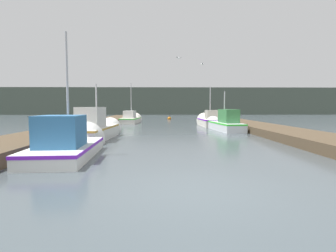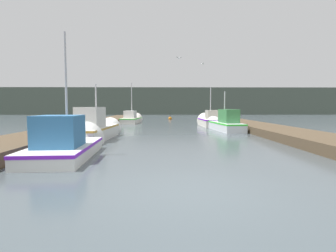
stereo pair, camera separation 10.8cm
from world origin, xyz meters
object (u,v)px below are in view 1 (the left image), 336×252
fishing_boat_4 (132,119)px  seagull_1 (202,64)px  fishing_boat_3 (209,121)px  channel_buoy (169,118)px  fishing_boat_1 (97,129)px  seagull_lead (179,58)px  fishing_boat_0 (72,143)px  fishing_boat_2 (224,123)px  mooring_piling_1 (127,116)px  mooring_piling_0 (77,130)px

fishing_boat_4 → seagull_1: (6.94, -5.41, 5.12)m
fishing_boat_3 → channel_buoy: fishing_boat_3 is taller
fishing_boat_1 → channel_buoy: size_ratio=6.00×
fishing_boat_1 → channel_buoy: (4.57, 21.79, -0.41)m
channel_buoy → seagull_lead: (0.44, -13.43, 5.83)m
fishing_boat_0 → channel_buoy: fishing_boat_0 is taller
seagull_lead → seagull_1: size_ratio=0.95×
fishing_boat_2 → mooring_piling_1: fishing_boat_2 is taller
fishing_boat_4 → channel_buoy: bearing=62.4°
fishing_boat_1 → mooring_piling_0: bearing=-156.4°
fishing_boat_1 → mooring_piling_1: (-0.85, 18.93, 0.05)m
fishing_boat_4 → channel_buoy: fishing_boat_4 is taller
mooring_piling_0 → seagull_1: (8.17, 9.39, 5.05)m
fishing_boat_2 → mooring_piling_1: size_ratio=4.86×
mooring_piling_1 → channel_buoy: bearing=27.9°
fishing_boat_2 → fishing_boat_3: 4.61m
seagull_lead → channel_buoy: bearing=57.7°
seagull_1 → fishing_boat_4: bearing=51.4°
mooring_piling_0 → seagull_lead: (6.01, 8.74, 5.47)m
mooring_piling_0 → channel_buoy: bearing=75.9°
channel_buoy → fishing_boat_1: bearing=-101.8°
fishing_boat_1 → fishing_boat_3: bearing=53.5°
fishing_boat_3 → channel_buoy: size_ratio=5.12×
fishing_boat_3 → mooring_piling_0: fishing_boat_3 is taller
mooring_piling_0 → channel_buoy: 22.87m
fishing_boat_3 → seagull_lead: seagull_lead is taller
seagull_1 → fishing_boat_2: bearing=-165.0°
fishing_boat_1 → fishing_boat_2: (8.24, 5.16, -0.04)m
fishing_boat_3 → fishing_boat_4: bearing=147.1°
mooring_piling_1 → seagull_1: size_ratio=2.18×
channel_buoy → mooring_piling_1: bearing=-152.1°
mooring_piling_0 → mooring_piling_1: mooring_piling_1 is taller
channel_buoy → fishing_boat_4: bearing=-120.5°
fishing_boat_0 → mooring_piling_1: 23.71m
seagull_lead → seagull_1: seagull_lead is taller
fishing_boat_3 → mooring_piling_1: (-8.83, 9.17, 0.15)m
seagull_lead → mooring_piling_0: bearing=-158.7°
mooring_piling_1 → channel_buoy: mooring_piling_1 is taller
fishing_boat_0 → fishing_boat_4: fishing_boat_0 is taller
fishing_boat_0 → seagull_lead: size_ratio=10.16×
mooring_piling_0 → seagull_lead: bearing=55.5°
fishing_boat_0 → seagull_1: bearing=59.8°
mooring_piling_1 → seagull_lead: (5.85, -10.57, 5.37)m
fishing_boat_0 → fishing_boat_2: fishing_boat_0 is taller
fishing_boat_1 → seagull_lead: (5.01, 8.36, 5.42)m
mooring_piling_1 → fishing_boat_4: bearing=-76.7°
seagull_lead → fishing_boat_2: bearing=-78.8°
mooring_piling_1 → seagull_lead: size_ratio=2.30×
fishing_boat_2 → mooring_piling_1: 16.50m
fishing_boat_1 → channel_buoy: fishing_boat_1 is taller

